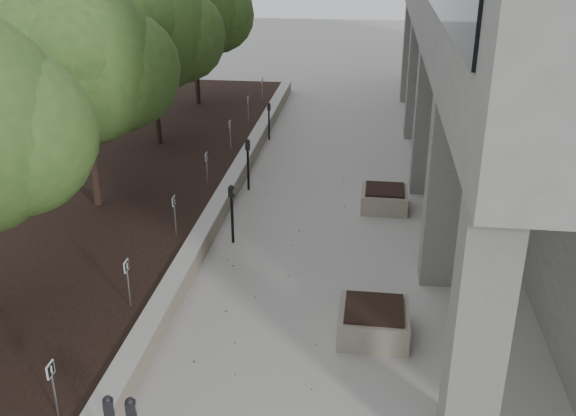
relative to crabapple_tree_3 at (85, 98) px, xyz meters
The scene contains 18 objects.
retaining_wall 4.25m from the crabapple_tree_3, 18.58° to the left, with size 0.39×26.00×0.50m, color #A0927F, non-canonical shape.
planting_bed 3.16m from the crabapple_tree_3, 124.99° to the left, with size 7.00×26.00×0.40m, color black.
crabapple_tree_3 is the anchor object (origin of this frame).
crabapple_tree_4 5.00m from the crabapple_tree_3, 90.00° to the left, with size 4.60×4.00×5.44m, color #365A22, non-canonical shape.
crabapple_tree_5 10.00m from the crabapple_tree_3, 90.00° to the left, with size 4.60×4.00×5.44m, color #365A22, non-canonical shape.
parking_sign_2 8.20m from the crabapple_tree_3, 71.91° to the right, with size 0.04×0.22×0.96m, color black, non-canonical shape.
parking_sign_3 5.59m from the crabapple_tree_3, 61.43° to the right, with size 0.04×0.22×0.96m, color black, non-canonical shape.
parking_sign_4 3.64m from the crabapple_tree_3, 31.48° to the right, with size 0.04×0.22×0.96m, color black, non-canonical shape.
parking_sign_5 3.64m from the crabapple_tree_3, 31.48° to the left, with size 0.04×0.22×0.96m, color black, non-canonical shape.
parking_sign_6 5.59m from the crabapple_tree_3, 61.43° to the left, with size 0.04×0.22×0.96m, color black, non-canonical shape.
parking_sign_7 8.20m from the crabapple_tree_3, 71.91° to the left, with size 0.04×0.22×0.96m, color black, non-canonical shape.
parking_sign_8 11.01m from the crabapple_tree_3, 76.87° to the left, with size 0.04×0.22×0.96m, color black, non-canonical shape.
parking_meter_3 4.43m from the crabapple_tree_3, 13.79° to the right, with size 0.14×0.10×1.45m, color black, non-canonical shape.
parking_meter_4 4.78m from the crabapple_tree_3, 35.31° to the left, with size 0.15×0.10×1.48m, color black, non-canonical shape.
parking_meter_5 8.12m from the crabapple_tree_3, 65.15° to the left, with size 0.13×0.09×1.30m, color black, non-canonical shape.
planter_front 8.59m from the crabapple_tree_3, 31.60° to the right, with size 1.26×1.26×0.59m, color #A0927F, non-canonical shape.
planter_back 7.85m from the crabapple_tree_3, 12.54° to the left, with size 1.19×1.19×0.56m, color #A0927F, non-canonical shape.
berry_scatter 6.38m from the crabapple_tree_3, 32.55° to the right, with size 3.30×14.10×0.02m, color maroon, non-canonical shape.
Camera 1 is at (1.86, -6.46, 6.96)m, focal length 41.14 mm.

